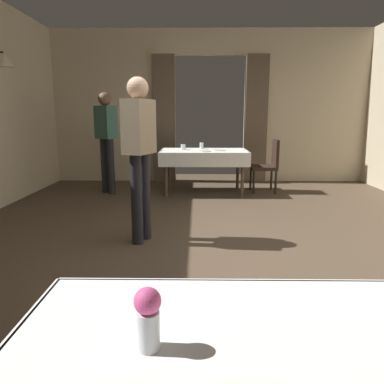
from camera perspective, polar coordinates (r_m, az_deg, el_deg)
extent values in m
plane|color=#4C3D2D|center=(3.71, 4.71, -9.42)|extent=(10.08, 10.08, 0.00)
cone|color=beige|center=(5.93, -27.09, 17.73)|extent=(0.26, 0.26, 0.18)
cube|color=beige|center=(7.84, -11.98, 12.68)|extent=(2.50, 0.12, 3.00)
cube|color=beige|center=(7.97, 17.28, 12.39)|extent=(2.50, 0.12, 3.00)
cube|color=beige|center=(7.79, 2.87, 22.17)|extent=(1.40, 0.12, 0.50)
cube|color=brown|center=(7.55, -4.34, 11.04)|extent=(0.44, 0.14, 2.50)
cube|color=brown|center=(7.61, 9.86, 10.91)|extent=(0.44, 0.14, 2.50)
cube|color=white|center=(0.95, 12.87, -27.03)|extent=(1.38, 1.06, 0.01)
cube|color=white|center=(1.45, 8.19, -17.42)|extent=(1.38, 0.02, 0.23)
cylinder|color=#4C3D2D|center=(6.15, -4.03, 2.51)|extent=(0.06, 0.06, 0.71)
cylinder|color=#4C3D2D|center=(6.17, 7.80, 2.47)|extent=(0.06, 0.06, 0.71)
cylinder|color=#4C3D2D|center=(6.85, -3.53, 3.47)|extent=(0.06, 0.06, 0.71)
cylinder|color=#4C3D2D|center=(6.88, 7.09, 3.43)|extent=(0.06, 0.06, 0.71)
cube|color=#4C3D2D|center=(6.44, 1.86, 6.27)|extent=(1.43, 0.88, 0.03)
cube|color=white|center=(6.43, 1.86, 6.45)|extent=(1.49, 0.94, 0.01)
cube|color=white|center=(5.98, 1.93, 4.97)|extent=(1.49, 0.02, 0.23)
cube|color=white|center=(6.91, 1.79, 5.89)|extent=(1.49, 0.02, 0.23)
cube|color=white|center=(6.47, -4.78, 5.46)|extent=(0.02, 0.94, 0.23)
cube|color=white|center=(6.50, 8.46, 5.40)|extent=(0.02, 0.94, 0.23)
cylinder|color=black|center=(6.47, 9.53, 1.53)|extent=(0.04, 0.04, 0.42)
cylinder|color=black|center=(6.84, 9.06, 2.10)|extent=(0.04, 0.04, 0.42)
cylinder|color=black|center=(6.54, 12.82, 1.51)|extent=(0.04, 0.04, 0.42)
cylinder|color=black|center=(6.90, 12.18, 2.07)|extent=(0.04, 0.04, 0.42)
cube|color=black|center=(6.65, 10.97, 3.72)|extent=(0.44, 0.44, 0.06)
cube|color=black|center=(6.66, 12.76, 5.87)|extent=(0.05, 0.42, 0.48)
cylinder|color=silver|center=(1.01, -6.79, -20.51)|extent=(0.06, 0.06, 0.10)
sphere|color=#D84C8C|center=(0.97, -6.91, -16.41)|extent=(0.07, 0.07, 0.07)
cylinder|color=silver|center=(6.55, -1.38, 6.99)|extent=(0.08, 0.08, 0.09)
cylinder|color=white|center=(6.37, 4.14, 6.47)|extent=(0.24, 0.24, 0.01)
cylinder|color=silver|center=(6.67, 1.49, 7.17)|extent=(0.07, 0.07, 0.12)
cylinder|color=white|center=(6.20, 1.93, 6.34)|extent=(0.22, 0.22, 0.01)
cylinder|color=black|center=(6.50, -12.42, 3.84)|extent=(0.12, 0.12, 0.95)
cylinder|color=black|center=(6.64, -13.37, 3.96)|extent=(0.12, 0.12, 0.95)
cube|color=#33594C|center=(6.52, -13.21, 10.44)|extent=(0.42, 0.40, 0.55)
sphere|color=brown|center=(6.52, -13.37, 13.82)|extent=(0.22, 0.22, 0.22)
cylinder|color=black|center=(3.89, -8.55, -1.22)|extent=(0.12, 0.12, 0.95)
cylinder|color=black|center=(4.04, -7.30, -0.69)|extent=(0.12, 0.12, 0.95)
cube|color=gray|center=(3.87, -8.23, 9.95)|extent=(0.33, 0.41, 0.55)
sphere|color=tan|center=(3.88, -8.40, 15.64)|extent=(0.22, 0.22, 0.22)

